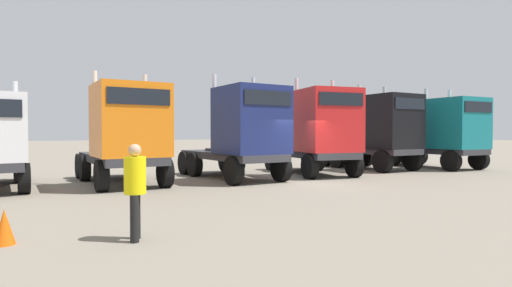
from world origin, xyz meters
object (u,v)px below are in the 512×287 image
semi_truck_navy (244,132)px  visitor_in_hivis (135,184)px  semi_truck_orange (126,133)px  semi_truck_black (383,131)px  semi_truck_teal (447,133)px  traffic_cone_near (4,227)px  semi_truck_red (321,132)px

semi_truck_navy → visitor_in_hivis: semi_truck_navy is taller
semi_truck_orange → visitor_in_hivis: bearing=-12.4°
semi_truck_black → semi_truck_teal: semi_truck_black is taller
semi_truck_orange → traffic_cone_near: size_ratio=9.68×
semi_truck_orange → semi_truck_red: size_ratio=1.01×
semi_truck_orange → traffic_cone_near: (-3.36, -7.35, -1.65)m
semi_truck_orange → semi_truck_red: (8.62, -0.37, 0.06)m
semi_truck_orange → semi_truck_black: bearing=88.6°
semi_truck_navy → semi_truck_black: bearing=91.4°
visitor_in_hivis → semi_truck_black: bearing=47.5°
semi_truck_orange → traffic_cone_near: semi_truck_orange is taller
semi_truck_orange → semi_truck_red: bearing=83.8°
semi_truck_navy → visitor_in_hivis: bearing=-42.1°
semi_truck_navy → semi_truck_teal: bearing=85.1°
semi_truck_navy → semi_truck_teal: size_ratio=0.98×
semi_truck_teal → semi_truck_orange: bearing=-90.9°
semi_truck_navy → traffic_cone_near: size_ratio=9.84×
semi_truck_orange → semi_truck_black: semi_truck_black is taller
visitor_in_hivis → semi_truck_teal: bearing=39.5°
semi_truck_red → semi_truck_black: 4.73m
semi_truck_black → traffic_cone_near: semi_truck_black is taller
semi_truck_orange → semi_truck_red: semi_truck_red is taller
semi_truck_black → visitor_in_hivis: (-14.49, -8.63, -1.03)m
semi_truck_navy → traffic_cone_near: 10.73m
semi_truck_teal → traffic_cone_near: size_ratio=10.09×
semi_truck_navy → semi_truck_teal: 12.40m
semi_truck_black → semi_truck_orange: bearing=-90.2°
semi_truck_orange → traffic_cone_near: bearing=-28.3°
semi_truck_red → visitor_in_hivis: semi_truck_red is taller
semi_truck_black → visitor_in_hivis: size_ratio=3.29×
semi_truck_teal → semi_truck_black: bearing=-103.7°
semi_truck_navy → semi_truck_teal: semi_truck_teal is taller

